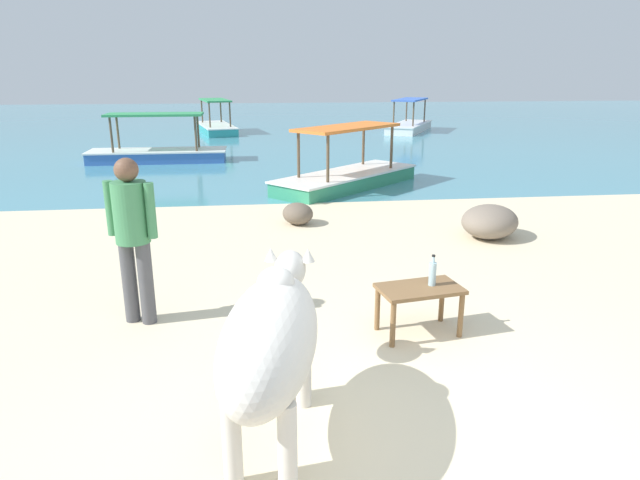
% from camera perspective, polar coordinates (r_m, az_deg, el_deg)
% --- Properties ---
extents(sand_beach, '(18.00, 14.00, 0.04)m').
position_cam_1_polar(sand_beach, '(4.01, 9.68, -20.03)').
color(sand_beach, beige).
rests_on(sand_beach, ground).
extents(water_surface, '(60.00, 36.00, 0.03)m').
position_cam_1_polar(water_surface, '(25.18, -4.54, 11.52)').
color(water_surface, teal).
rests_on(water_surface, ground).
extents(cow, '(0.89, 2.03, 1.13)m').
position_cam_1_polar(cow, '(3.63, -5.02, -9.80)').
color(cow, beige).
rests_on(cow, sand_beach).
extents(low_bench_table, '(0.82, 0.57, 0.47)m').
position_cam_1_polar(low_bench_table, '(5.24, 10.18, -5.57)').
color(low_bench_table, brown).
rests_on(low_bench_table, sand_beach).
extents(bottle, '(0.07, 0.07, 0.30)m').
position_cam_1_polar(bottle, '(5.23, 11.47, -3.35)').
color(bottle, '#A3C6D1').
rests_on(bottle, low_bench_table).
extents(person_standing, '(0.48, 0.32, 1.62)m').
position_cam_1_polar(person_standing, '(5.51, -18.70, 1.06)').
color(person_standing, '#4C4C51').
rests_on(person_standing, sand_beach).
extents(shore_rock_large, '(0.67, 0.69, 0.35)m').
position_cam_1_polar(shore_rock_large, '(8.91, -2.30, 2.72)').
color(shore_rock_large, '#6B5B4C').
rests_on(shore_rock_large, sand_beach).
extents(shore_rock_medium, '(1.21, 1.22, 0.48)m').
position_cam_1_polar(shore_rock_medium, '(8.55, 17.01, 1.83)').
color(shore_rock_medium, gray).
rests_on(shore_rock_medium, sand_beach).
extents(boat_blue, '(3.68, 1.18, 1.29)m').
position_cam_1_polar(boat_blue, '(15.92, -16.32, 8.72)').
color(boat_blue, '#3866B7').
rests_on(boat_blue, water_surface).
extents(boat_white, '(2.76, 3.78, 1.29)m').
position_cam_1_polar(boat_white, '(23.26, 9.14, 11.62)').
color(boat_white, white).
rests_on(boat_white, water_surface).
extents(boat_green, '(3.50, 3.32, 1.29)m').
position_cam_1_polar(boat_green, '(11.88, 2.77, 6.73)').
color(boat_green, '#338E66').
rests_on(boat_green, water_surface).
extents(boat_teal, '(1.90, 3.83, 1.29)m').
position_cam_1_polar(boat_teal, '(22.88, -10.61, 11.46)').
color(boat_teal, teal).
rests_on(boat_teal, water_surface).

